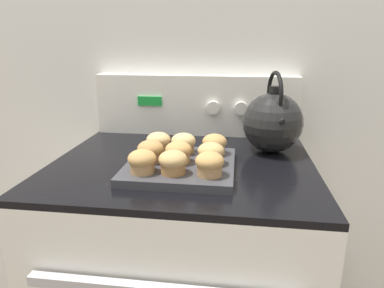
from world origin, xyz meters
name	(u,v)px	position (x,y,z in m)	size (l,w,h in m)	color
wall_back	(198,52)	(0.00, 0.69, 1.20)	(8.00, 0.05, 2.40)	silver
stove_range	(184,288)	(0.00, 0.34, 0.45)	(0.75, 0.68, 0.90)	white
control_panel	(196,105)	(0.00, 0.63, 1.01)	(0.73, 0.07, 0.22)	white
muffin_pan	(181,166)	(0.01, 0.26, 0.91)	(0.29, 0.29, 0.02)	#38383D
muffin_r0_c0	(142,161)	(-0.08, 0.17, 0.95)	(0.07, 0.07, 0.06)	#A37A4C
muffin_r0_c1	(175,162)	(0.00, 0.18, 0.95)	(0.07, 0.07, 0.06)	olive
muffin_r0_c2	(210,164)	(0.09, 0.18, 0.95)	(0.07, 0.07, 0.06)	#A37A4C
muffin_r1_c0	(150,151)	(-0.08, 0.26, 0.95)	(0.07, 0.07, 0.06)	#A37A4C
muffin_r1_c1	(180,152)	(0.00, 0.26, 0.95)	(0.07, 0.07, 0.06)	tan
muffin_r1_c2	(211,153)	(0.09, 0.26, 0.95)	(0.07, 0.07, 0.06)	tan
muffin_r2_c0	(158,142)	(-0.07, 0.34, 0.95)	(0.07, 0.07, 0.06)	tan
muffin_r2_c1	(185,143)	(0.00, 0.34, 0.95)	(0.07, 0.07, 0.06)	#A37A4C
muffin_r2_c2	(215,144)	(0.09, 0.34, 0.95)	(0.07, 0.07, 0.06)	tan
tea_kettle	(273,122)	(0.26, 0.46, 1.00)	(0.19, 0.21, 0.25)	black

